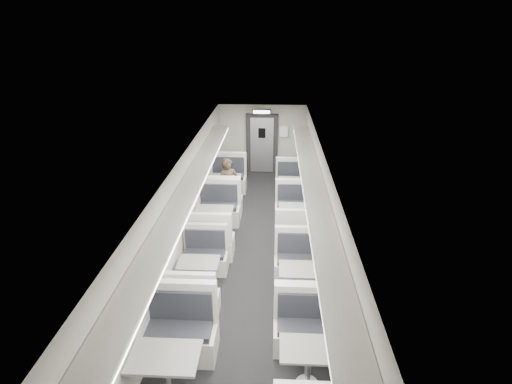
# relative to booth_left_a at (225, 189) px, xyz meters

# --- Properties ---
(room) EXTENTS (3.24, 12.24, 2.64)m
(room) POSITION_rel_booth_left_a_xyz_m (1.00, -3.29, 0.79)
(room) COLOR black
(room) RESTS_ON ground
(booth_left_a) EXTENTS (1.13, 2.29, 1.22)m
(booth_left_a) POSITION_rel_booth_left_a_xyz_m (0.00, 0.00, 0.00)
(booth_left_a) COLOR beige
(booth_left_a) RESTS_ON room
(booth_left_b) EXTENTS (1.10, 2.24, 1.20)m
(booth_left_b) POSITION_rel_booth_left_a_xyz_m (0.00, -2.18, -0.01)
(booth_left_b) COLOR beige
(booth_left_b) RESTS_ON room
(booth_left_c) EXTENTS (0.96, 1.95, 1.05)m
(booth_left_c) POSITION_rel_booth_left_a_xyz_m (0.00, -4.30, -0.06)
(booth_left_c) COLOR beige
(booth_left_c) RESTS_ON room
(booth_left_d) EXTENTS (1.16, 2.35, 1.26)m
(booth_left_d) POSITION_rel_booth_left_a_xyz_m (0.00, -6.82, 0.01)
(booth_left_d) COLOR beige
(booth_left_d) RESTS_ON room
(booth_right_a) EXTENTS (1.00, 2.04, 1.09)m
(booth_right_a) POSITION_rel_booth_left_a_xyz_m (2.00, 0.10, -0.04)
(booth_right_a) COLOR beige
(booth_right_a) RESTS_ON room
(booth_right_b) EXTENTS (1.01, 2.05, 1.10)m
(booth_right_b) POSITION_rel_booth_left_a_xyz_m (2.00, -1.77, -0.04)
(booth_right_b) COLOR beige
(booth_right_b) RESTS_ON room
(booth_right_c) EXTENTS (1.02, 2.07, 1.11)m
(booth_right_c) POSITION_rel_booth_left_a_xyz_m (2.00, -4.50, -0.04)
(booth_right_c) COLOR beige
(booth_right_c) RESTS_ON room
(booth_right_d) EXTENTS (1.02, 2.07, 1.11)m
(booth_right_d) POSITION_rel_booth_left_a_xyz_m (2.00, -6.49, -0.04)
(booth_right_d) COLOR beige
(booth_right_d) RESTS_ON room
(passenger) EXTENTS (0.67, 0.57, 1.57)m
(passenger) POSITION_rel_booth_left_a_xyz_m (0.18, -0.63, 0.37)
(passenger) COLOR black
(passenger) RESTS_ON room
(window_a) EXTENTS (0.02, 1.18, 0.84)m
(window_a) POSITION_rel_booth_left_a_xyz_m (-0.49, 0.11, 0.94)
(window_a) COLOR black
(window_a) RESTS_ON room
(window_b) EXTENTS (0.02, 1.18, 0.84)m
(window_b) POSITION_rel_booth_left_a_xyz_m (-0.49, -2.09, 0.94)
(window_b) COLOR black
(window_b) RESTS_ON room
(window_c) EXTENTS (0.02, 1.18, 0.84)m
(window_c) POSITION_rel_booth_left_a_xyz_m (-0.49, -4.29, 0.94)
(window_c) COLOR black
(window_c) RESTS_ON room
(window_d) EXTENTS (0.02, 1.18, 0.84)m
(window_d) POSITION_rel_booth_left_a_xyz_m (-0.49, -6.49, 0.94)
(window_d) COLOR black
(window_d) RESTS_ON room
(luggage_rack_left) EXTENTS (0.46, 10.40, 0.09)m
(luggage_rack_left) POSITION_rel_booth_left_a_xyz_m (-0.24, -3.59, 1.51)
(luggage_rack_left) COLOR beige
(luggage_rack_left) RESTS_ON room
(luggage_rack_right) EXTENTS (0.46, 10.40, 0.09)m
(luggage_rack_right) POSITION_rel_booth_left_a_xyz_m (2.24, -3.59, 1.51)
(luggage_rack_right) COLOR beige
(luggage_rack_right) RESTS_ON room
(vestibule_door) EXTENTS (1.10, 0.13, 2.10)m
(vestibule_door) POSITION_rel_booth_left_a_xyz_m (1.00, 2.64, 0.63)
(vestibule_door) COLOR black
(vestibule_door) RESTS_ON room
(exit_sign) EXTENTS (0.62, 0.12, 0.16)m
(exit_sign) POSITION_rel_booth_left_a_xyz_m (1.00, 2.15, 1.87)
(exit_sign) COLOR black
(exit_sign) RESTS_ON room
(wall_notice) EXTENTS (0.32, 0.02, 0.40)m
(wall_notice) POSITION_rel_booth_left_a_xyz_m (1.75, 2.63, 1.09)
(wall_notice) COLOR white
(wall_notice) RESTS_ON room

